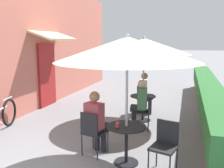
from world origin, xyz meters
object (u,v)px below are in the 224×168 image
at_px(patio_umbrella_mid, 144,46).
at_px(seated_patron_mid_right, 145,91).
at_px(seated_patron_mid_left, 140,102).
at_px(patio_table_near, 126,138).
at_px(patio_table_mid, 143,103).
at_px(patio_umbrella_near, 127,49).
at_px(coffee_cup_near, 117,125).
at_px(cafe_chair_mid_right, 141,97).
at_px(cafe_chair_near_right, 165,143).
at_px(cafe_chair_mid_left, 144,109).
at_px(cafe_chair_near_left, 93,130).
at_px(seated_patron_near_left, 96,120).

relative_size(patio_umbrella_mid, seated_patron_mid_right, 1.97).
bearing_deg(seated_patron_mid_right, seated_patron_mid_left, -2.94).
distance_m(patio_table_near, seated_patron_mid_left, 1.86).
xyz_separation_m(patio_table_mid, seated_patron_mid_right, (-0.05, 0.69, 0.20)).
bearing_deg(patio_table_mid, patio_umbrella_near, -86.75).
relative_size(coffee_cup_near, cafe_chair_mid_right, 0.10).
height_order(cafe_chair_near_right, cafe_chair_mid_left, same).
xyz_separation_m(coffee_cup_near, cafe_chair_mid_left, (0.15, 1.97, -0.23)).
distance_m(cafe_chair_near_left, cafe_chair_near_right, 1.38).
bearing_deg(patio_umbrella_mid, patio_table_mid, 180.00).
height_order(patio_table_near, cafe_chair_near_left, cafe_chair_near_left).
relative_size(seated_patron_near_left, patio_table_mid, 1.78).
bearing_deg(seated_patron_mid_left, patio_table_mid, -2.94).
distance_m(patio_umbrella_near, cafe_chair_mid_right, 3.56).
bearing_deg(patio_table_mid, seated_patron_mid_left, -86.15).
xyz_separation_m(seated_patron_near_left, seated_patron_mid_right, (0.47, 3.00, 0.00)).
height_order(seated_patron_mid_left, cafe_chair_mid_right, seated_patron_mid_left).
relative_size(cafe_chair_near_left, cafe_chair_near_right, 1.00).
relative_size(cafe_chair_near_right, patio_table_mid, 1.24).
height_order(patio_umbrella_near, cafe_chair_mid_left, patio_umbrella_near).
xyz_separation_m(seated_patron_near_left, cafe_chair_near_right, (1.34, -0.32, -0.17)).
xyz_separation_m(cafe_chair_near_left, cafe_chair_mid_left, (0.70, 1.75, 0.00)).
height_order(seated_patron_near_left, cafe_chair_near_right, seated_patron_near_left).
distance_m(coffee_cup_near, patio_table_mid, 2.66).
bearing_deg(patio_table_near, cafe_chair_near_right, -8.65).
distance_m(patio_umbrella_near, cafe_chair_near_right, 1.68).
xyz_separation_m(cafe_chair_near_left, cafe_chair_near_right, (1.37, -0.21, 0.00)).
height_order(coffee_cup_near, patio_umbrella_mid, patio_umbrella_mid).
bearing_deg(seated_patron_mid_right, coffee_cup_near, -5.82).
height_order(patio_table_near, patio_umbrella_near, patio_umbrella_near).
bearing_deg(cafe_chair_near_right, cafe_chair_mid_right, -58.41).
xyz_separation_m(cafe_chair_mid_left, seated_patron_mid_left, (-0.11, -0.01, 0.17)).
relative_size(patio_umbrella_near, patio_table_mid, 3.50).
distance_m(seated_patron_mid_left, cafe_chair_mid_right, 1.39).
bearing_deg(patio_umbrella_near, patio_table_mid, 93.25).
bearing_deg(cafe_chair_mid_left, coffee_cup_near, 168.95).
height_order(patio_table_near, cafe_chair_mid_right, cafe_chair_mid_right).
bearing_deg(cafe_chair_mid_right, cafe_chair_near_left, -13.85).
distance_m(seated_patron_near_left, patio_table_mid, 2.38).
bearing_deg(seated_patron_mid_left, patio_umbrella_mid, -2.94).
relative_size(patio_table_near, patio_table_mid, 1.00).
bearing_deg(coffee_cup_near, cafe_chair_mid_right, 92.90).
height_order(coffee_cup_near, cafe_chair_mid_left, cafe_chair_mid_left).
relative_size(patio_table_near, seated_patron_mid_left, 0.56).
distance_m(patio_umbrella_near, seated_patron_near_left, 1.52).
bearing_deg(cafe_chair_mid_right, seated_patron_near_left, -13.55).
bearing_deg(cafe_chair_mid_right, cafe_chair_near_right, 9.79).
xyz_separation_m(cafe_chair_near_left, seated_patron_mid_right, (0.49, 3.11, 0.17)).
xyz_separation_m(cafe_chair_near_left, patio_umbrella_mid, (0.54, 2.42, 1.53)).
height_order(seated_patron_near_left, patio_table_mid, seated_patron_near_left).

